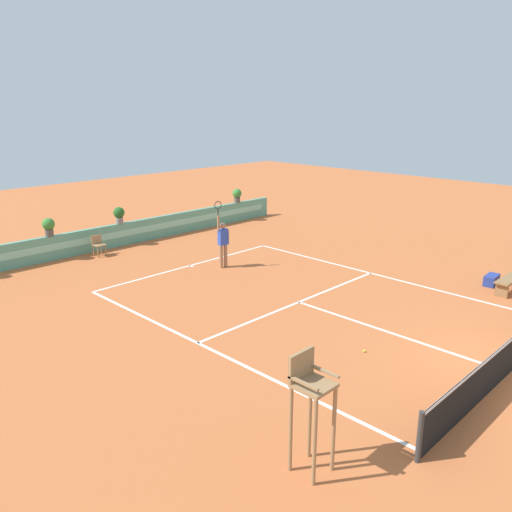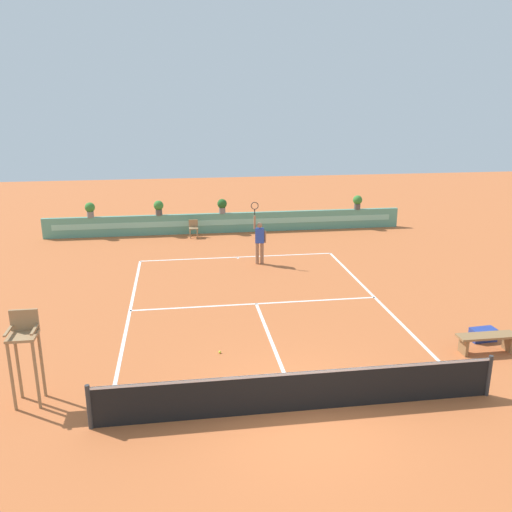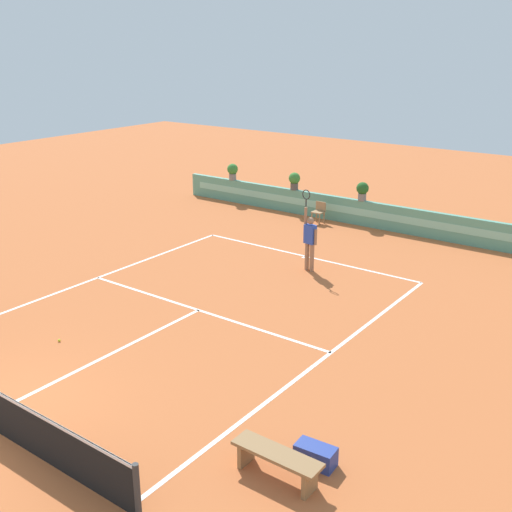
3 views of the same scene
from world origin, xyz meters
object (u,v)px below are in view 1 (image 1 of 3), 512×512
Objects in this scene: ball_kid_chair at (98,244)px; potted_plant_far_right at (237,195)px; tennis_player at (223,241)px; potted_plant_centre at (119,214)px; potted_plant_left at (49,226)px; tennis_ball_near_baseline at (364,351)px; umpire_chair at (310,399)px; gear_bag at (491,280)px; bench_courtside at (510,281)px.

potted_plant_far_right is at bearing 4.89° from ball_kid_chair.
tennis_player reaches higher than potted_plant_centre.
potted_plant_left is at bearing 180.00° from potted_plant_centre.
tennis_player is 8.21m from tennis_ball_near_baseline.
potted_plant_left is at bearing 80.67° from umpire_chair.
potted_plant_left is 10.21m from potted_plant_far_right.
potted_plant_far_right is at bearing 0.00° from potted_plant_centre.
gear_bag is (11.79, 1.44, -1.16)m from umpire_chair.
gear_bag is 0.97× the size of potted_plant_centre.
potted_plant_centre is at bearing 180.00° from potted_plant_far_right.
bench_courtside reaches higher than tennis_ball_near_baseline.
potted_plant_left is (-8.97, 14.38, 1.04)m from bench_courtside.
tennis_player is 6.98m from potted_plant_left.
umpire_chair is at bearing -176.25° from bench_courtside.
potted_plant_far_right is (0.90, 13.68, 1.23)m from gear_bag.
tennis_player is 5.68m from potted_plant_centre.
gear_bag is at bearing -55.77° from potted_plant_left.
gear_bag is 0.27× the size of tennis_player.
tennis_player is at bearing 122.28° from gear_bag.
umpire_chair is 16.14m from potted_plant_centre.
tennis_ball_near_baseline is (-7.40, 0.29, -0.15)m from gear_bag.
gear_bag is 15.06m from potted_plant_centre.
potted_plant_centre is (5.63, 15.13, 0.07)m from umpire_chair.
ball_kid_chair reaches higher than gear_bag.
gear_bag is 0.97× the size of potted_plant_left.
bench_courtside is at bearing -58.02° from potted_plant_left.
gear_bag is 9.63m from tennis_player.
tennis_player is at bearing -62.44° from ball_kid_chair.
umpire_chair is 3.06× the size of gear_bag.
tennis_player is (-5.12, 8.11, 0.87)m from gear_bag.
tennis_player is at bearing -137.23° from potted_plant_far_right.
bench_courtside is 14.46m from potted_plant_far_right.
potted_plant_left reaches higher than bench_courtside.
ball_kid_chair is 8.63m from potted_plant_far_right.
bench_courtside is 7.15m from tennis_ball_near_baseline.
ball_kid_chair is at bearing 120.57° from gear_bag.
potted_plant_far_right is at bearing 58.21° from tennis_ball_near_baseline.
potted_plant_left is (2.48, 15.13, 0.07)m from umpire_chair.
bench_courtside is 2.21× the size of potted_plant_left.
potted_plant_far_right is (1.23, 14.38, 1.04)m from bench_courtside.
tennis_ball_near_baseline is (-2.28, -7.82, -1.02)m from tennis_player.
tennis_ball_near_baseline is at bearing 21.55° from umpire_chair.
umpire_chair reaches higher than potted_plant_centre.
gear_bag is at bearing -59.43° from ball_kid_chair.
tennis_ball_near_baseline is 13.60m from potted_plant_left.
gear_bag is 16.59m from potted_plant_left.
potted_plant_centre is 3.14m from potted_plant_left.
potted_plant_centre reaches higher than ball_kid_chair.
bench_courtside is at bearing 3.75° from umpire_chair.
gear_bag is 0.97× the size of potted_plant_far_right.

